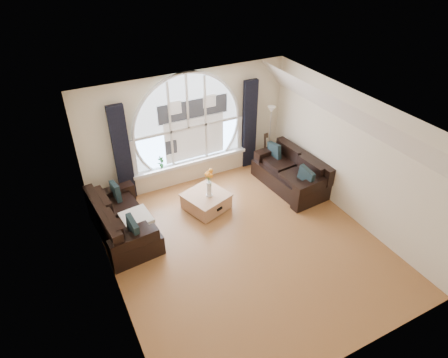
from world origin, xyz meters
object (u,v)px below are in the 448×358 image
sofa_left (123,220)px  floor_lamp (270,136)px  potted_plant (161,162)px  vase_flowers (209,181)px  guitar (263,150)px  sofa_right (290,172)px  coffee_chest (206,201)px

sofa_left → floor_lamp: bearing=9.3°
floor_lamp → potted_plant: bearing=176.2°
sofa_left → potted_plant: bearing=39.5°
sofa_left → potted_plant: potted_plant is taller
vase_flowers → floor_lamp: bearing=26.2°
sofa_left → potted_plant: size_ratio=6.23×
guitar → potted_plant: bearing=-173.1°
sofa_right → guitar: size_ratio=1.76×
sofa_left → vase_flowers: vase_flowers is taller
potted_plant → vase_flowers: bearing=-64.4°
sofa_right → coffee_chest: 2.16m
coffee_chest → vase_flowers: size_ratio=1.23×
vase_flowers → potted_plant: bearing=115.6°
coffee_chest → potted_plant: potted_plant is taller
coffee_chest → guitar: size_ratio=0.81×
sofa_left → floor_lamp: 4.30m
sofa_left → floor_lamp: (4.14, 1.08, 0.40)m
sofa_left → coffee_chest: sofa_left is taller
vase_flowers → sofa_left: bearing=179.5°
floor_lamp → potted_plant: 2.87m
vase_flowers → potted_plant: 1.43m
sofa_left → sofa_right: size_ratio=1.00×
floor_lamp → guitar: floor_lamp is taller
guitar → coffee_chest: bearing=-142.1°
sofa_right → potted_plant: potted_plant is taller
sofa_right → potted_plant: size_ratio=6.24×
sofa_right → potted_plant: 3.05m
sofa_left → vase_flowers: size_ratio=2.66×
vase_flowers → potted_plant: (-0.62, 1.29, -0.07)m
vase_flowers → coffee_chest: bearing=124.3°
sofa_left → floor_lamp: size_ratio=1.17×
floor_lamp → guitar: size_ratio=1.51×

